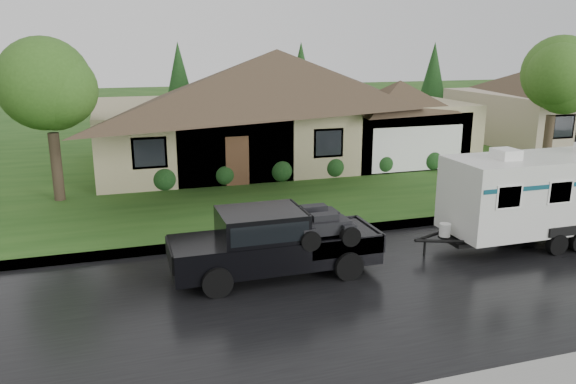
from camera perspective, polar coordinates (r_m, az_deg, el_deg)
The scene contains 10 objects.
ground at distance 16.34m, azimuth 6.13°, elevation -6.83°, with size 140.00×140.00×0.00m, color #224A17.
road at distance 14.67m, azimuth 9.28°, elevation -9.52°, with size 140.00×8.00×0.01m, color black.
curb at distance 18.26m, azimuth 3.33°, elevation -4.15°, with size 140.00×0.50×0.15m, color gray.
lawn at distance 30.12m, azimuth -5.28°, elevation 3.41°, with size 140.00×26.00×0.15m, color #224A17.
house_main at distance 29.08m, azimuth -0.46°, elevation 10.06°, with size 19.44×10.80×6.90m.
tree_left_green at distance 22.81m, azimuth -23.15°, elevation 9.36°, with size 3.61×3.61×5.98m.
tree_right_green at distance 28.83m, azimuth 25.49°, elevation 10.14°, with size 3.66×3.66×6.06m.
shrub_row at distance 25.16m, azimuth 1.94°, elevation 2.53°, with size 13.60×1.00×1.00m.
pickup_truck at distance 14.88m, azimuth -1.71°, elevation -4.93°, with size 5.48×2.08×1.83m.
travel_trailer at distance 18.96m, azimuth 24.80°, elevation 0.02°, with size 6.76×2.37×3.03m.
Camera 1 is at (-6.18, -13.88, 6.01)m, focal length 35.00 mm.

